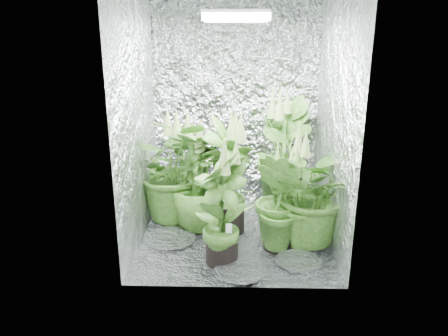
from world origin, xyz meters
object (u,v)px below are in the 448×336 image
object	(u,v)px
plant_a	(177,169)
plant_b	(227,178)
plant_f	(222,208)
plant_c	(281,154)
plant_e	(307,191)
plant_g	(280,202)
circulation_fan	(299,204)
plant_d	(198,182)
grow_lamp	(236,16)

from	to	relation	value
plant_a	plant_b	world-z (taller)	plant_b
plant_b	plant_f	xyz separation A→B (m)	(-0.03, -0.55, -0.05)
plant_b	plant_f	world-z (taller)	plant_b
plant_c	plant_e	world-z (taller)	plant_c
plant_a	plant_e	xyz separation A→B (m)	(1.11, -0.46, -0.03)
plant_f	plant_g	xyz separation A→B (m)	(0.46, 0.24, -0.05)
plant_b	plant_e	xyz separation A→B (m)	(0.65, -0.25, -0.02)
plant_b	plant_c	xyz separation A→B (m)	(0.51, 0.54, 0.06)
plant_a	circulation_fan	distance (m)	1.21
plant_a	plant_f	bearing A→B (deg)	-60.18
plant_a	plant_e	size ratio (longest dim) A/B	1.07
plant_d	plant_f	distance (m)	0.63
grow_lamp	circulation_fan	world-z (taller)	grow_lamp
plant_b	plant_a	bearing A→B (deg)	155.99
plant_d	plant_g	xyz separation A→B (m)	(0.69, -0.35, -0.04)
plant_d	plant_f	bearing A→B (deg)	-68.94
plant_e	plant_f	world-z (taller)	plant_e
plant_b	plant_e	distance (m)	0.70
plant_c	plant_g	bearing A→B (deg)	-95.60
plant_e	circulation_fan	size ratio (longest dim) A/B	3.11
grow_lamp	plant_a	world-z (taller)	grow_lamp
plant_e	plant_b	bearing A→B (deg)	158.69
grow_lamp	plant_c	bearing A→B (deg)	55.16
plant_f	plant_c	bearing A→B (deg)	63.61
plant_c	plant_f	distance (m)	1.22
grow_lamp	plant_c	distance (m)	1.49
plant_c	plant_f	bearing A→B (deg)	-116.39
grow_lamp	plant_f	xyz separation A→B (m)	(-0.10, -0.45, -1.37)
plant_g	circulation_fan	xyz separation A→B (m)	(0.26, 0.60, -0.27)
plant_a	plant_e	distance (m)	1.21
plant_c	plant_g	world-z (taller)	plant_c
plant_b	plant_f	distance (m)	0.55
plant_a	plant_d	bearing A→B (deg)	-38.86
plant_c	plant_d	xyz separation A→B (m)	(-0.77, -0.50, -0.12)
plant_d	circulation_fan	distance (m)	1.02
plant_e	plant_a	bearing A→B (deg)	157.55
plant_a	plant_f	xyz separation A→B (m)	(0.43, -0.76, -0.06)
circulation_fan	plant_c	bearing A→B (deg)	105.37
plant_b	plant_c	bearing A→B (deg)	46.79
plant_a	plant_g	size ratio (longest dim) A/B	1.22
plant_d	plant_f	xyz separation A→B (m)	(0.23, -0.59, 0.01)
grow_lamp	plant_d	bearing A→B (deg)	156.94
plant_a	plant_d	distance (m)	0.27
circulation_fan	plant_f	bearing A→B (deg)	-149.39
plant_b	plant_g	bearing A→B (deg)	-35.77
plant_c	plant_e	distance (m)	0.81
plant_g	plant_f	bearing A→B (deg)	-152.22
plant_a	plant_d	xyz separation A→B (m)	(0.21, -0.17, -0.07)
plant_g	circulation_fan	bearing A→B (deg)	67.01
grow_lamp	plant_d	size ratio (longest dim) A/B	0.51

